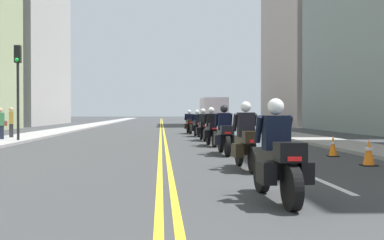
{
  "coord_description": "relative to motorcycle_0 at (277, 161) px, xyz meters",
  "views": [
    {
      "loc": [
        -0.09,
        -0.79,
        1.38
      ],
      "look_at": [
        1.58,
        24.39,
        1.0
      ],
      "focal_mm": 43.89,
      "sensor_mm": 36.0,
      "label": 1
    }
  ],
  "objects": [
    {
      "name": "sidewalk_right",
      "position": [
        5.84,
        41.65,
        -0.59
      ],
      "size": [
        2.46,
        144.0,
        0.12
      ],
      "primitive_type": "cube",
      "color": "gray",
      "rests_on": "ground"
    },
    {
      "name": "motorcycle_4",
      "position": [
        0.3,
        16.11,
        0.02
      ],
      "size": [
        0.77,
        2.18,
        1.6
      ],
      "rotation": [
        0.0,
        0.0,
        0.03
      ],
      "color": "black",
      "rests_on": "ground"
    },
    {
      "name": "pedestrian_0",
      "position": [
        -9.52,
        16.02,
        0.19
      ],
      "size": [
        0.5,
        0.29,
        1.62
      ],
      "rotation": [
        0.0,
        0.0,
        0.22
      ],
      "color": "#21263A",
      "rests_on": "ground"
    },
    {
      "name": "traffic_cone_0",
      "position": [
        3.62,
        4.76,
        -0.3
      ],
      "size": [
        0.38,
        0.38,
        0.7
      ],
      "color": "black",
      "rests_on": "ground"
    },
    {
      "name": "centreline_yellow_inner",
      "position": [
        -1.83,
        41.65,
        -0.64
      ],
      "size": [
        0.12,
        132.0,
        0.01
      ],
      "primitive_type": "cube",
      "color": "yellow",
      "rests_on": "ground"
    },
    {
      "name": "pedestrian_1",
      "position": [
        -9.58,
        17.79,
        0.22
      ],
      "size": [
        0.32,
        0.51,
        1.68
      ],
      "rotation": [
        0.0,
        0.0,
        1.89
      ],
      "color": "#2A2C30",
      "rests_on": "ground"
    },
    {
      "name": "lane_dashes_white",
      "position": [
        1.45,
        22.65,
        -0.64
      ],
      "size": [
        0.14,
        56.4,
        0.01
      ],
      "color": "silver",
      "rests_on": "ground"
    },
    {
      "name": "motorcycle_3",
      "position": [
        0.31,
        12.26,
        0.01
      ],
      "size": [
        0.78,
        2.23,
        1.62
      ],
      "rotation": [
        0.0,
        0.0,
        0.05
      ],
      "color": "black",
      "rests_on": "ground"
    },
    {
      "name": "motorcycle_0",
      "position": [
        0.0,
        0.0,
        0.0
      ],
      "size": [
        0.78,
        2.24,
        1.61
      ],
      "rotation": [
        0.0,
        0.0,
        0.05
      ],
      "color": "black",
      "rests_on": "ground"
    },
    {
      "name": "building_right_1",
      "position": [
        14.26,
        25.68,
        6.53
      ],
      "size": [
        6.47,
        18.31,
        14.35
      ],
      "color": "gray",
      "rests_on": "ground"
    },
    {
      "name": "traffic_light_near",
      "position": [
        -8.43,
        15.1,
        2.47
      ],
      "size": [
        0.28,
        0.38,
        4.51
      ],
      "color": "black",
      "rests_on": "ground"
    },
    {
      "name": "motorcycle_6",
      "position": [
        0.08,
        23.86,
        0.0
      ],
      "size": [
        0.78,
        2.23,
        1.59
      ],
      "rotation": [
        0.0,
        0.0,
        0.05
      ],
      "color": "black",
      "rests_on": "ground"
    },
    {
      "name": "motorcycle_5",
      "position": [
        0.31,
        20.16,
        -0.0
      ],
      "size": [
        0.78,
        2.12,
        1.58
      ],
      "rotation": [
        0.0,
        0.0,
        0.05
      ],
      "color": "black",
      "rests_on": "ground"
    },
    {
      "name": "traffic_cone_1",
      "position": [
        3.65,
        7.38,
        -0.31
      ],
      "size": [
        0.32,
        0.32,
        0.68
      ],
      "color": "black",
      "rests_on": "ground"
    },
    {
      "name": "motorcycle_1",
      "position": [
        0.27,
        4.08,
        0.03
      ],
      "size": [
        0.78,
        2.19,
        1.67
      ],
      "rotation": [
        0.0,
        0.0,
        0.04
      ],
      "color": "black",
      "rests_on": "ground"
    },
    {
      "name": "building_right_2",
      "position": [
        14.28,
        44.47,
        13.06
      ],
      "size": [
        6.51,
        16.16,
        27.41
      ],
      "color": "#A29491",
      "rests_on": "ground"
    },
    {
      "name": "motorcycle_2",
      "position": [
        0.29,
        8.23,
        0.02
      ],
      "size": [
        0.76,
        2.32,
        1.65
      ],
      "rotation": [
        0.0,
        0.0,
        0.0
      ],
      "color": "black",
      "rests_on": "ground"
    },
    {
      "name": "parked_truck",
      "position": [
        3.21,
        37.95,
        0.63
      ],
      "size": [
        2.2,
        6.5,
        2.8
      ],
      "color": "silver",
      "rests_on": "ground"
    },
    {
      "name": "centreline_yellow_outer",
      "position": [
        -1.59,
        41.65,
        -0.64
      ],
      "size": [
        0.12,
        132.0,
        0.01
      ],
      "primitive_type": "cube",
      "color": "yellow",
      "rests_on": "ground"
    },
    {
      "name": "sidewalk_left",
      "position": [
        -9.26,
        41.65,
        -0.59
      ],
      "size": [
        2.46,
        144.0,
        0.12
      ],
      "primitive_type": "cube",
      "color": "#969394",
      "rests_on": "ground"
    },
    {
      "name": "ground_plane",
      "position": [
        -1.71,
        41.65,
        -0.65
      ],
      "size": [
        264.0,
        264.0,
        0.0
      ],
      "primitive_type": "plane",
      "color": "#36383A"
    }
  ]
}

